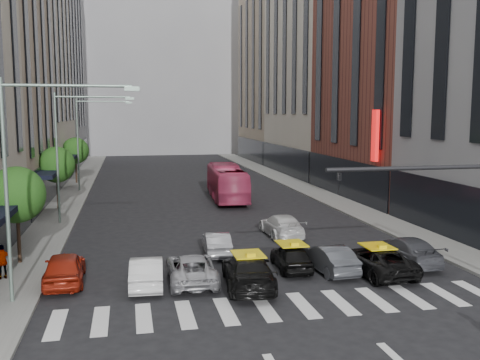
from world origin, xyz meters
TOP-DOWN VIEW (x-y plane):
  - ground at (0.00, 0.00)m, footprint 160.00×160.00m
  - sidewalk_left at (-11.50, 30.00)m, footprint 3.00×96.00m
  - sidewalk_right at (11.50, 30.00)m, footprint 3.00×96.00m
  - building_left_c at (-17.00, 46.00)m, footprint 8.00×20.00m
  - building_left_d at (-17.00, 65.00)m, footprint 8.00×18.00m
  - building_right_b at (17.00, 27.00)m, footprint 8.00×18.00m
  - building_right_c at (17.00, 46.00)m, footprint 8.00×20.00m
  - building_right_d at (17.00, 65.00)m, footprint 8.00×18.00m
  - building_far at (0.00, 85.00)m, footprint 30.00×10.00m
  - tree_near at (-11.80, 10.00)m, footprint 2.88×2.88m
  - tree_mid at (-11.80, 26.00)m, footprint 2.88×2.88m
  - tree_far at (-11.80, 42.00)m, footprint 2.88×2.88m
  - streetlamp_near at (-10.04, 4.00)m, footprint 5.38×0.25m
  - streetlamp_mid at (-10.04, 20.00)m, footprint 5.38×0.25m
  - streetlamp_far at (-10.04, 36.00)m, footprint 5.38×0.25m
  - liberty_sign at (12.60, 20.00)m, footprint 0.30×0.70m
  - car_red at (-9.20, 6.36)m, footprint 1.91×4.44m
  - car_white_front at (-5.54, 5.26)m, footprint 1.65×4.19m
  - car_silver at (-3.49, 5.41)m, footprint 2.27×4.75m
  - taxi_left at (-1.10, 4.16)m, footprint 2.61×5.36m
  - taxi_center at (1.60, 6.35)m, footprint 1.76×3.92m
  - car_grey_mid at (3.34, 5.66)m, footprint 1.72×4.19m
  - taxi_right at (5.43, 4.80)m, footprint 2.53×5.02m
  - car_grey_curb at (7.79, 6.16)m, footprint 2.01×4.84m
  - car_row2_left at (-1.56, 9.94)m, footprint 1.58×3.91m
  - car_row2_right at (3.17, 13.44)m, footprint 2.06×4.83m
  - bus at (2.39, 28.23)m, footprint 3.28×11.24m
  - pedestrian_far at (-12.02, 7.27)m, footprint 1.01×0.78m

SIDE VIEW (x-z plane):
  - ground at x=0.00m, z-range 0.00..0.00m
  - sidewalk_left at x=-11.50m, z-range 0.00..0.15m
  - sidewalk_right at x=11.50m, z-range 0.00..0.15m
  - car_row2_left at x=-1.56m, z-range 0.00..1.26m
  - car_silver at x=-3.49m, z-range 0.00..1.31m
  - taxi_center at x=1.60m, z-range 0.00..1.31m
  - car_grey_mid at x=3.34m, z-range 0.00..1.35m
  - car_white_front at x=-5.54m, z-range 0.00..1.36m
  - taxi_right at x=5.43m, z-range 0.00..1.36m
  - car_row2_right at x=3.17m, z-range 0.00..1.39m
  - car_grey_curb at x=7.79m, z-range 0.00..1.40m
  - car_red at x=-9.20m, z-range 0.00..1.49m
  - taxi_left at x=-1.10m, z-range 0.00..1.50m
  - pedestrian_far at x=-12.02m, z-range 0.15..1.75m
  - bus at x=2.39m, z-range 0.00..3.09m
  - tree_near at x=-11.80m, z-range 1.18..6.13m
  - tree_mid at x=-11.80m, z-range 1.18..6.13m
  - tree_far at x=-11.80m, z-range 1.18..6.13m
  - streetlamp_near at x=-10.04m, z-range 1.40..10.40m
  - streetlamp_mid at x=-10.04m, z-range 1.40..10.40m
  - streetlamp_far at x=-10.04m, z-range 1.40..10.40m
  - liberty_sign at x=12.60m, z-range 4.00..8.00m
  - building_right_b at x=17.00m, z-range 0.00..26.00m
  - building_right_d at x=17.00m, z-range 0.00..28.00m
  - building_left_d at x=-17.00m, z-range 0.00..30.00m
  - building_left_c at x=-17.00m, z-range 0.00..36.00m
  - building_far at x=0.00m, z-range 0.00..36.00m
  - building_right_c at x=17.00m, z-range 0.00..40.00m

